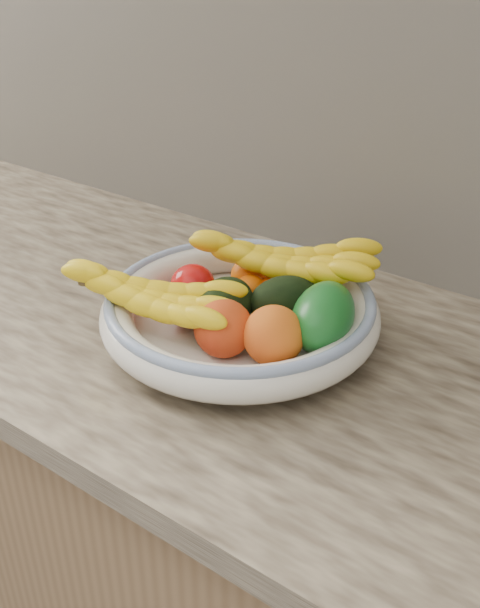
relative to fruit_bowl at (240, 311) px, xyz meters
name	(u,v)px	position (x,y,z in m)	size (l,w,h in m)	color
kitchen_counter	(248,539)	(0.00, 0.03, -0.48)	(2.44, 0.66, 1.40)	brown
fruit_bowl	(240,311)	(0.00, 0.00, 0.00)	(0.39, 0.39, 0.08)	silver
clementine_back_left	(248,275)	(-0.05, 0.09, 0.01)	(0.05, 0.05, 0.05)	orange
clementine_back_right	(310,283)	(0.04, 0.12, 0.01)	(0.05, 0.05, 0.04)	#F05505
clementine_back_mid	(273,290)	(0.01, 0.07, 0.01)	(0.05, 0.05, 0.04)	#DB4704
clementine_extra	(251,289)	(-0.02, 0.05, 0.01)	(0.05, 0.05, 0.04)	#F26005
tomato_left	(193,284)	(-0.09, 0.00, 0.01)	(0.07, 0.07, 0.06)	red
tomato_near_left	(182,304)	(-0.06, -0.05, 0.01)	(0.07, 0.07, 0.06)	red
avocado_center	(223,306)	(-0.01, -0.02, 0.02)	(0.08, 0.11, 0.08)	black
avocado_right	(285,301)	(0.05, 0.04, 0.02)	(0.07, 0.10, 0.07)	black
green_mango	(323,317)	(0.12, 0.01, 0.03)	(0.08, 0.12, 0.09)	#10551A
peach_front	(223,328)	(0.03, -0.07, 0.02)	(0.08, 0.08, 0.08)	orange
peach_right	(274,336)	(0.09, -0.05, 0.02)	(0.08, 0.08, 0.08)	orange
banana_bunch_back	(281,265)	(0.01, 0.09, 0.04)	(0.29, 0.11, 0.08)	yellow
banana_bunch_front	(149,300)	(-0.08, -0.09, 0.03)	(0.27, 0.11, 0.07)	yellow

